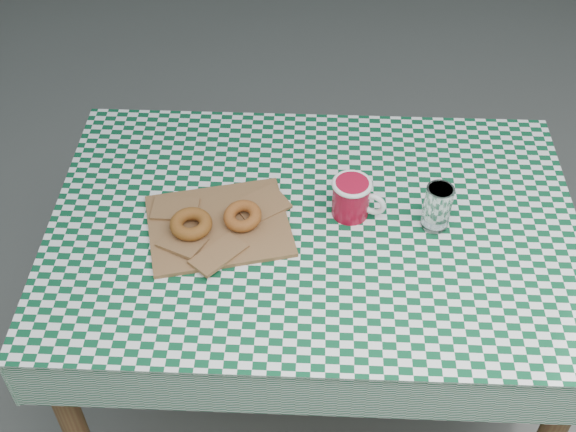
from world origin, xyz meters
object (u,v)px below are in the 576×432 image
at_px(table, 311,319).
at_px(drinking_glass, 437,207).
at_px(coffee_mug, 351,198).
at_px(paper_bag, 219,225).

distance_m(table, drinking_glass, 0.53).
relative_size(coffee_mug, drinking_glass, 1.51).
relative_size(paper_bag, drinking_glass, 2.80).
distance_m(table, coffee_mug, 0.44).
height_order(table, drinking_glass, drinking_glass).
bearing_deg(coffee_mug, table, -135.13).
bearing_deg(coffee_mug, paper_bag, -149.05).
height_order(paper_bag, drinking_glass, drinking_glass).
bearing_deg(drinking_glass, coffee_mug, 164.95).
bearing_deg(table, coffee_mug, 24.97).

